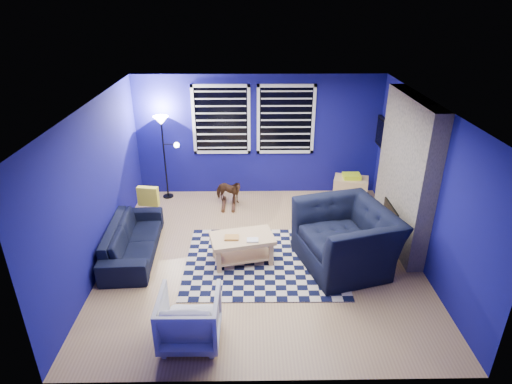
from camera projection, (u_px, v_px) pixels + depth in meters
floor at (261, 255)px, 7.04m from camera, size 5.00×5.00×0.00m
ceiling at (262, 105)px, 5.98m from camera, size 5.00×5.00×0.00m
wall_back at (258, 136)px, 8.77m from camera, size 5.00×0.00×5.00m
wall_left at (97, 187)px, 6.48m from camera, size 0.00×5.00×5.00m
wall_right at (425, 185)px, 6.54m from camera, size 0.00×5.00×5.00m
fireplace at (404, 176)px, 7.02m from camera, size 0.65×2.00×2.50m
window_left at (221, 120)px, 8.58m from camera, size 1.17×0.06×1.42m
window_right at (286, 120)px, 8.59m from camera, size 1.17×0.06×1.42m
tv at (385, 136)px, 8.29m from camera, size 0.07×1.00×0.58m
rug at (264, 261)px, 6.87m from camera, size 2.52×2.02×0.02m
sofa at (133, 239)px, 6.98m from camera, size 1.91×0.83×0.55m
armchair_big at (346, 238)px, 6.64m from camera, size 1.76×1.64×0.95m
armchair_bent at (190, 318)px, 5.20m from camera, size 0.74×0.76×0.68m
rocking_horse at (228, 191)px, 8.54m from camera, size 0.48×0.65×0.50m
coffee_table at (242, 244)px, 6.74m from camera, size 1.08×0.76×0.49m
cabinet at (350, 190)px, 8.66m from camera, size 0.76×0.60×0.64m
floor_lamp at (163, 132)px, 8.44m from camera, size 0.47×0.29×1.74m
throw_pillow at (148, 196)px, 7.41m from camera, size 0.38×0.16×0.35m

